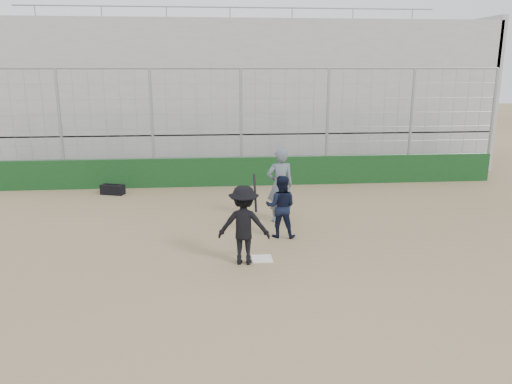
{
  "coord_description": "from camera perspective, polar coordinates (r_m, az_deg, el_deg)",
  "views": [
    {
      "loc": [
        -1.05,
        -10.05,
        4.03
      ],
      "look_at": [
        0.0,
        1.4,
        1.15
      ],
      "focal_mm": 35.0,
      "sensor_mm": 36.0,
      "label": 1
    }
  ],
  "objects": [
    {
      "name": "ground",
      "position": [
        10.88,
        0.68,
        -7.68
      ],
      "size": [
        90.0,
        90.0,
        0.0
      ],
      "primitive_type": "plane",
      "color": "brown",
      "rests_on": "ground"
    },
    {
      "name": "home_plate",
      "position": [
        10.88,
        0.68,
        -7.62
      ],
      "size": [
        0.44,
        0.44,
        0.02
      ],
      "primitive_type": "cube",
      "color": "white",
      "rests_on": "ground"
    },
    {
      "name": "backstop",
      "position": [
        17.36,
        -1.68,
        3.87
      ],
      "size": [
        18.1,
        0.25,
        4.04
      ],
      "color": "#103414",
      "rests_on": "ground"
    },
    {
      "name": "bleachers",
      "position": [
        22.06,
        -2.54,
        11.18
      ],
      "size": [
        20.25,
        6.7,
        6.98
      ],
      "color": "#959595",
      "rests_on": "ground"
    },
    {
      "name": "batter_at_plate",
      "position": [
        10.41,
        -1.4,
        -3.77
      ],
      "size": [
        1.16,
        0.82,
        1.84
      ],
      "color": "black",
      "rests_on": "ground"
    },
    {
      "name": "catcher_crouched",
      "position": [
        12.09,
        2.83,
        -2.83
      ],
      "size": [
        0.86,
        0.74,
        1.05
      ],
      "color": "black",
      "rests_on": "ground"
    },
    {
      "name": "umpire",
      "position": [
        13.25,
        2.76,
        0.35
      ],
      "size": [
        0.79,
        0.58,
        1.79
      ],
      "primitive_type": "imported",
      "rotation": [
        0.0,
        0.0,
        3.29
      ],
      "color": "#525D68",
      "rests_on": "ground"
    },
    {
      "name": "equipment_bag",
      "position": [
        16.9,
        -16.06,
        0.28
      ],
      "size": [
        0.82,
        0.55,
        0.36
      ],
      "color": "black",
      "rests_on": "ground"
    }
  ]
}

